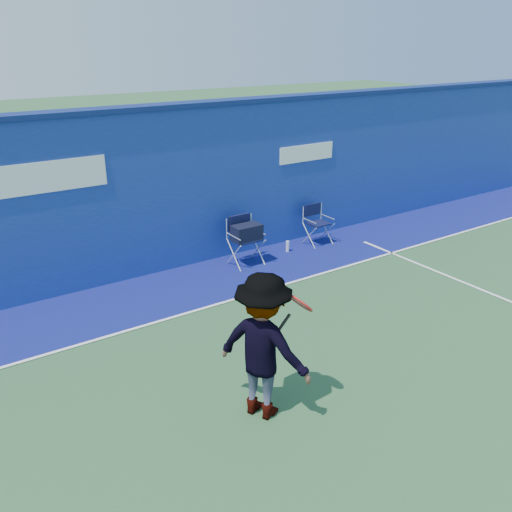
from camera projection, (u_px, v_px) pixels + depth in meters
ground at (329, 414)px, 6.44m from camera, size 80.00×80.00×0.00m
stadium_wall at (145, 192)px, 9.87m from camera, size 24.00×0.50×3.08m
out_of_bounds_strip at (176, 290)px, 9.60m from camera, size 24.00×1.80×0.01m
court_lines at (298, 388)px, 6.90m from camera, size 24.00×12.00×0.01m
directors_chair_left at (246, 245)px, 10.57m from camera, size 0.57×0.52×0.96m
directors_chair_right at (318, 232)px, 11.70m from camera, size 0.50×0.45×0.84m
water_bottle at (288, 246)px, 11.29m from camera, size 0.07×0.07×0.24m
tennis_player at (264, 346)px, 6.16m from camera, size 1.11×1.33×1.79m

